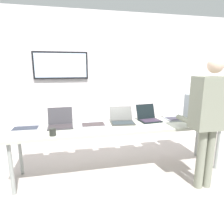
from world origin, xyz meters
TOP-DOWN VIEW (x-y plane):
  - ground at (0.00, 0.00)m, footprint 8.00×8.00m
  - back_wall at (-0.02, 1.13)m, footprint 8.00×0.11m
  - workbench at (0.00, 0.00)m, footprint 3.15×0.70m
  - equipment_box at (1.36, 0.15)m, footprint 0.34×0.32m
  - laptop_station_0 at (-1.33, 0.15)m, footprint 0.36×0.33m
  - laptop_station_1 at (-0.88, 0.12)m, footprint 0.35×0.32m
  - laptop_station_2 at (-0.41, 0.14)m, footprint 0.36×0.38m
  - laptop_station_3 at (0.04, 0.12)m, footprint 0.38×0.38m
  - laptop_station_4 at (0.48, 0.15)m, footprint 0.34×0.35m
  - laptop_station_5 at (0.94, 0.17)m, footprint 0.36×0.41m
  - person at (0.95, -0.62)m, footprint 0.45×0.59m
  - coffee_mug at (-0.96, -0.25)m, footprint 0.08×0.08m
  - paper_sheet at (1.21, -0.17)m, footprint 0.30×0.35m

SIDE VIEW (x-z plane):
  - ground at x=0.00m, z-range -0.04..0.00m
  - workbench at x=0.00m, z-range 0.32..1.07m
  - paper_sheet at x=1.21m, z-range 0.74..0.74m
  - coffee_mug at x=-0.96m, z-range 0.74..0.83m
  - laptop_station_3 at x=0.04m, z-range 0.68..0.91m
  - laptop_station_0 at x=-1.33m, z-range 0.68..0.91m
  - laptop_station_2 at x=-0.41m, z-range 0.68..0.91m
  - laptop_station_4 at x=0.48m, z-range 0.68..0.92m
  - laptop_station_5 at x=0.94m, z-range 0.68..0.92m
  - laptop_station_1 at x=-0.88m, z-range 0.67..0.93m
  - equipment_box at x=1.36m, z-range 0.74..1.12m
  - person at x=0.95m, z-range 0.18..1.86m
  - back_wall at x=-0.02m, z-range 0.01..2.58m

